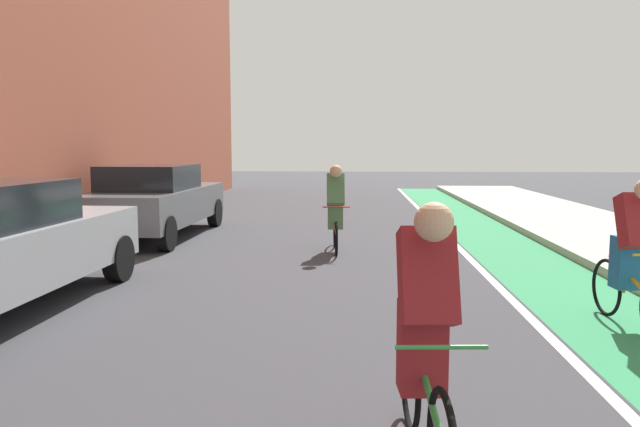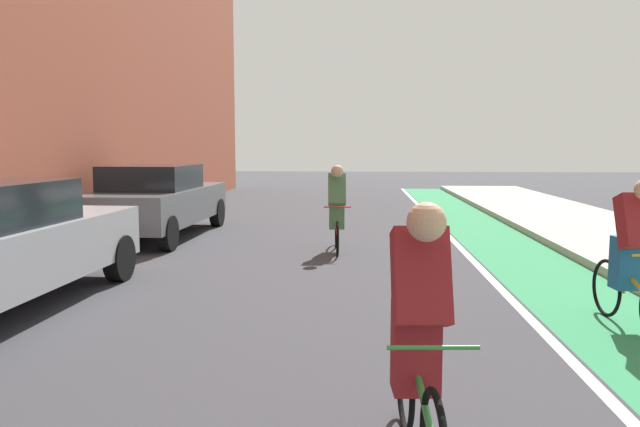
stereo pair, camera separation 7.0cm
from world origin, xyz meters
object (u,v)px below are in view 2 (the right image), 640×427
at_px(parked_sedan_gray, 156,200).
at_px(cyclist_far, 337,208).
at_px(cyclist_mid, 419,337).
at_px(cyclist_trailing, 632,254).

bearing_deg(parked_sedan_gray, cyclist_far, -21.29).
relative_size(parked_sedan_gray, cyclist_mid, 2.69).
bearing_deg(cyclist_mid, parked_sedan_gray, 117.02).
distance_m(parked_sedan_gray, cyclist_trailing, 9.46).
distance_m(cyclist_trailing, cyclist_far, 5.69).
height_order(parked_sedan_gray, cyclist_trailing, cyclist_trailing).
xyz_separation_m(parked_sedan_gray, cyclist_mid, (4.66, -9.15, 0.03)).
bearing_deg(cyclist_far, cyclist_trailing, -55.04).
relative_size(cyclist_mid, cyclist_trailing, 1.03).
xyz_separation_m(cyclist_mid, cyclist_trailing, (2.49, 2.96, -0.00)).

